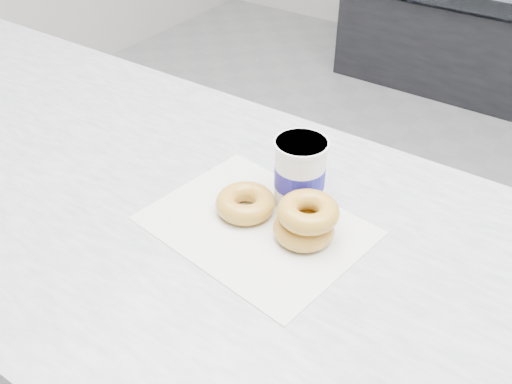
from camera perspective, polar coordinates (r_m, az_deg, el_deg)
ground at (r=1.91m, az=14.65°, el=-16.77°), size 5.00×5.00×0.00m
wax_paper at (r=0.93m, az=0.02°, el=-3.35°), size 0.37×0.30×0.00m
donut_single at (r=0.95m, az=-1.07°, el=-1.12°), size 0.13×0.13×0.04m
donut_stack at (r=0.89m, az=5.02°, el=-2.83°), size 0.10×0.10×0.07m
coffee_cup at (r=0.95m, az=4.41°, el=1.99°), size 0.10×0.10×0.12m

